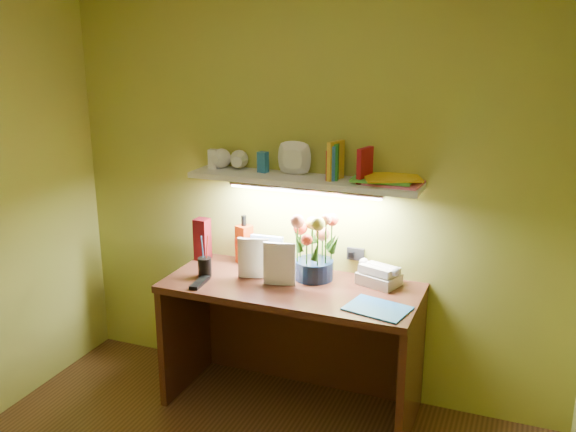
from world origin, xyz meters
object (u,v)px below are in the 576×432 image
Objects in this scene: desk at (291,347)px; flower_bouquet at (314,246)px; telephone at (379,273)px; desk_clock at (392,275)px; whisky_bottle at (244,239)px.

flower_bouquet is (0.09, 0.13, 0.56)m from desk.
telephone reaches higher than desk_clock.
desk_clock is 0.90m from whisky_bottle.
desk is 0.70m from desk_clock.
telephone reaches higher than desk.
flower_bouquet is at bearing -153.30° from telephone.
telephone is 0.84m from whisky_bottle.
desk is 6.60× the size of telephone.
desk_clock is at bearing 25.21° from desk.
flower_bouquet is 1.30× the size of whisky_bottle.
flower_bouquet reaches higher than desk_clock.
whisky_bottle is at bearing 149.68° from desk.
telephone is at bearing -135.53° from desk_clock.
desk is at bearing -30.32° from whisky_bottle.
whisky_bottle reaches higher than telephone.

